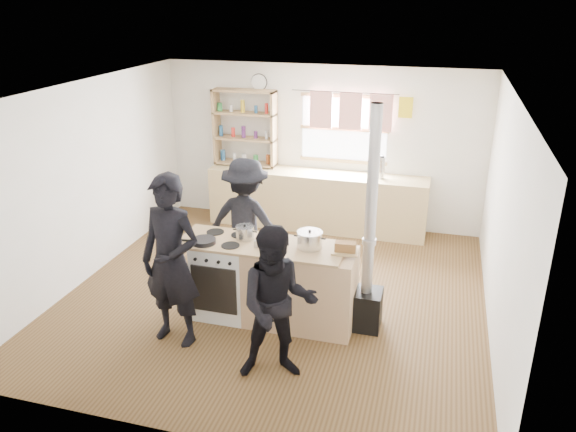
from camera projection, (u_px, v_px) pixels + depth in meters
The scene contains 14 objects.
ground at pixel (276, 294), 6.97m from camera, with size 5.00×5.00×0.01m, color brown.
back_counter at pixel (316, 201), 8.79m from camera, with size 3.40×0.55×0.90m, color tan.
shelving_unit at pixel (245, 127), 8.80m from camera, with size 1.00×0.28×1.20m.
thermos at pixel (381, 168), 8.32m from camera, with size 0.10×0.10×0.33m, color silver.
cooking_island at pixel (274, 283), 6.27m from camera, with size 1.97×0.64×0.93m.
skillet_greens at pixel (204, 241), 6.13m from camera, with size 0.31×0.31×0.05m.
roast_tray at pixel (272, 242), 6.07m from camera, with size 0.33×0.26×0.08m.
stockpot_stove at pixel (245, 232), 6.23m from camera, with size 0.21×0.21×0.17m.
stockpot_counter at pixel (310, 240), 6.00m from camera, with size 0.28×0.28×0.21m.
bread_board at pixel (345, 248), 5.90m from camera, with size 0.29×0.22×0.12m.
flue_heater at pixel (367, 274), 6.05m from camera, with size 0.35×0.35×2.50m.
person_near_left at pixel (171, 261), 5.73m from camera, with size 0.68×0.44×1.85m, color black.
person_near_right at pixel (278, 305), 5.23m from camera, with size 0.76×0.59×1.55m, color black.
person_far at pixel (246, 221), 7.05m from camera, with size 1.05×0.60×1.62m, color black.
Camera 1 is at (1.78, -5.85, 3.48)m, focal length 35.00 mm.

